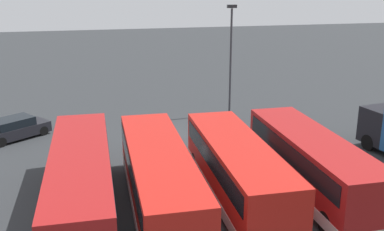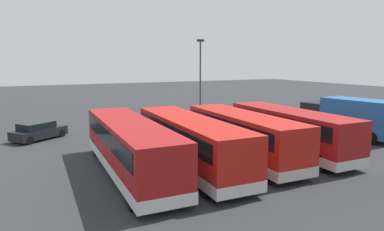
{
  "view_description": "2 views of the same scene",
  "coord_description": "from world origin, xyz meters",
  "px_view_note": "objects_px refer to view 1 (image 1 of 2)",
  "views": [
    {
      "loc": [
        4.97,
        28.41,
        10.14
      ],
      "look_at": [
        -1.39,
        2.18,
        1.99
      ],
      "focal_mm": 42.11,
      "sensor_mm": 36.0,
      "label": 1
    },
    {
      "loc": [
        10.31,
        27.32,
        6.17
      ],
      "look_at": [
        -2.56,
        1.0,
        1.5
      ],
      "focal_mm": 31.7,
      "sensor_mm": 36.0,
      "label": 2
    }
  ],
  "objects_px": {
    "bus_single_deck_near_end": "(311,163)",
    "car_hatchback_silver": "(15,128)",
    "bus_single_deck_fourth": "(81,181)",
    "bus_single_deck_second": "(237,170)",
    "lamp_post_tall": "(231,52)",
    "bus_single_deck_third": "(159,178)"
  },
  "relations": [
    {
      "from": "bus_single_deck_third",
      "to": "car_hatchback_silver",
      "type": "relative_size",
      "value": 2.56
    },
    {
      "from": "bus_single_deck_third",
      "to": "lamp_post_tall",
      "type": "bearing_deg",
      "value": -119.66
    },
    {
      "from": "bus_single_deck_fourth",
      "to": "car_hatchback_silver",
      "type": "distance_m",
      "value": 12.23
    },
    {
      "from": "bus_single_deck_near_end",
      "to": "bus_single_deck_third",
      "type": "bearing_deg",
      "value": 0.01
    },
    {
      "from": "car_hatchback_silver",
      "to": "lamp_post_tall",
      "type": "relative_size",
      "value": 0.53
    },
    {
      "from": "bus_single_deck_near_end",
      "to": "bus_single_deck_fourth",
      "type": "bearing_deg",
      "value": -2.56
    },
    {
      "from": "lamp_post_tall",
      "to": "car_hatchback_silver",
      "type": "bearing_deg",
      "value": 7.19
    },
    {
      "from": "bus_single_deck_near_end",
      "to": "car_hatchback_silver",
      "type": "height_order",
      "value": "bus_single_deck_near_end"
    },
    {
      "from": "bus_single_deck_second",
      "to": "car_hatchback_silver",
      "type": "height_order",
      "value": "bus_single_deck_second"
    },
    {
      "from": "lamp_post_tall",
      "to": "bus_single_deck_near_end",
      "type": "bearing_deg",
      "value": 88.3
    },
    {
      "from": "bus_single_deck_second",
      "to": "bus_single_deck_fourth",
      "type": "xyz_separation_m",
      "value": [
        7.11,
        -0.46,
        0.0
      ]
    },
    {
      "from": "bus_single_deck_second",
      "to": "lamp_post_tall",
      "type": "distance_m",
      "value": 14.84
    },
    {
      "from": "bus_single_deck_near_end",
      "to": "bus_single_deck_fourth",
      "type": "relative_size",
      "value": 0.87
    },
    {
      "from": "bus_single_deck_second",
      "to": "bus_single_deck_third",
      "type": "relative_size",
      "value": 0.91
    },
    {
      "from": "car_hatchback_silver",
      "to": "bus_single_deck_second",
      "type": "bearing_deg",
      "value": 133.67
    },
    {
      "from": "bus_single_deck_fourth",
      "to": "lamp_post_tall",
      "type": "xyz_separation_m",
      "value": [
        -11.32,
        -13.39,
        3.26
      ]
    },
    {
      "from": "bus_single_deck_fourth",
      "to": "bus_single_deck_second",
      "type": "bearing_deg",
      "value": 176.31
    },
    {
      "from": "bus_single_deck_near_end",
      "to": "car_hatchback_silver",
      "type": "bearing_deg",
      "value": -38.19
    },
    {
      "from": "bus_single_deck_near_end",
      "to": "lamp_post_tall",
      "type": "height_order",
      "value": "lamp_post_tall"
    },
    {
      "from": "lamp_post_tall",
      "to": "bus_single_deck_third",
      "type": "bearing_deg",
      "value": 60.34
    },
    {
      "from": "bus_single_deck_third",
      "to": "bus_single_deck_fourth",
      "type": "relative_size",
      "value": 0.95
    },
    {
      "from": "bus_single_deck_near_end",
      "to": "car_hatchback_silver",
      "type": "distance_m",
      "value": 19.3
    }
  ]
}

